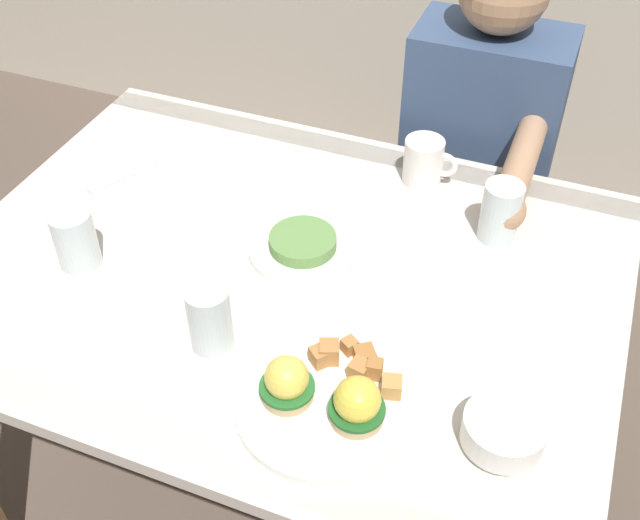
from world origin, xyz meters
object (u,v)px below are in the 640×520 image
(diner_person, at_px, (476,157))
(dining_table, at_px, (284,307))
(water_glass_near, at_px, (210,322))
(fork, at_px, (119,180))
(coffee_mug, at_px, (424,160))
(eggs_benedict_plate, at_px, (326,396))
(fruit_bowl, at_px, (503,431))
(side_plate, at_px, (303,246))
(water_glass_extra, at_px, (76,241))
(water_glass_far, at_px, (500,215))

(diner_person, bearing_deg, dining_table, -111.05)
(water_glass_near, bearing_deg, fork, 139.86)
(coffee_mug, height_order, fork, coffee_mug)
(eggs_benedict_plate, bearing_deg, dining_table, 125.26)
(fork, bearing_deg, eggs_benedict_plate, -32.06)
(fork, distance_m, diner_person, 0.81)
(coffee_mug, xyz_separation_m, diner_person, (0.07, 0.26, -0.14))
(water_glass_near, xyz_separation_m, diner_person, (0.26, 0.81, -0.14))
(fruit_bowl, distance_m, side_plate, 0.51)
(eggs_benedict_plate, height_order, water_glass_extra, water_glass_extra)
(dining_table, relative_size, fork, 8.42)
(water_glass_extra, bearing_deg, coffee_mug, 42.65)
(eggs_benedict_plate, bearing_deg, coffee_mug, 92.02)
(fruit_bowl, xyz_separation_m, fork, (-0.86, 0.34, -0.03))
(fruit_bowl, distance_m, water_glass_far, 0.47)
(water_glass_extra, distance_m, side_plate, 0.40)
(side_plate, xyz_separation_m, diner_person, (0.21, 0.55, -0.10))
(dining_table, xyz_separation_m, water_glass_near, (-0.03, -0.21, 0.16))
(water_glass_far, bearing_deg, water_glass_near, -130.59)
(dining_table, relative_size, water_glass_extra, 10.78)
(eggs_benedict_plate, relative_size, water_glass_near, 2.28)
(fruit_bowl, relative_size, diner_person, 0.11)
(coffee_mug, xyz_separation_m, fork, (-0.58, -0.23, -0.05))
(dining_table, bearing_deg, eggs_benedict_plate, -54.74)
(dining_table, xyz_separation_m, water_glass_extra, (-0.34, -0.12, 0.16))
(water_glass_far, distance_m, diner_person, 0.42)
(dining_table, height_order, water_glass_near, water_glass_near)
(dining_table, distance_m, diner_person, 0.64)
(water_glass_far, bearing_deg, coffee_mug, 145.86)
(eggs_benedict_plate, xyz_separation_m, side_plate, (-0.17, 0.31, -0.01))
(dining_table, relative_size, coffee_mug, 10.80)
(dining_table, xyz_separation_m, side_plate, (0.02, 0.05, 0.12))
(dining_table, height_order, coffee_mug, coffee_mug)
(dining_table, relative_size, fruit_bowl, 10.00)
(eggs_benedict_plate, relative_size, coffee_mug, 2.43)
(water_glass_extra, bearing_deg, eggs_benedict_plate, -14.72)
(water_glass_near, bearing_deg, coffee_mug, 70.60)
(water_glass_near, xyz_separation_m, water_glass_extra, (-0.31, 0.09, -0.00))
(coffee_mug, height_order, side_plate, coffee_mug)
(water_glass_near, bearing_deg, eggs_benedict_plate, -13.54)
(dining_table, relative_size, water_glass_far, 10.24)
(dining_table, xyz_separation_m, fruit_bowl, (0.44, -0.23, 0.14))
(fruit_bowl, xyz_separation_m, coffee_mug, (-0.28, 0.57, 0.02))
(water_glass_extra, bearing_deg, fork, 106.93)
(water_glass_extra, relative_size, side_plate, 0.56)
(water_glass_near, relative_size, water_glass_far, 1.01)
(diner_person, bearing_deg, fork, -143.11)
(diner_person, bearing_deg, fruit_bowl, -75.67)
(water_glass_far, bearing_deg, eggs_benedict_plate, -107.74)
(coffee_mug, relative_size, water_glass_extra, 1.00)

